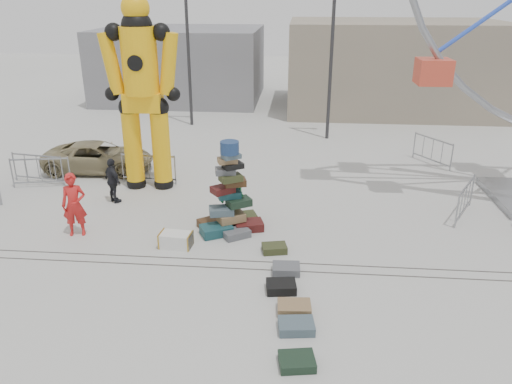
# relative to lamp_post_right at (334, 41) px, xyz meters

# --- Properties ---
(ground) EXTENTS (90.00, 90.00, 0.00)m
(ground) POSITION_rel_lamp_post_right_xyz_m (-3.09, -13.00, -4.48)
(ground) COLOR #9E9E99
(ground) RESTS_ON ground
(track_line_near) EXTENTS (40.00, 0.04, 0.01)m
(track_line_near) POSITION_rel_lamp_post_right_xyz_m (-3.09, -12.40, -4.48)
(track_line_near) COLOR #47443F
(track_line_near) RESTS_ON ground
(track_line_far) EXTENTS (40.00, 0.04, 0.01)m
(track_line_far) POSITION_rel_lamp_post_right_xyz_m (-3.09, -12.00, -4.48)
(track_line_far) COLOR #47443F
(track_line_far) RESTS_ON ground
(building_right) EXTENTS (12.00, 8.00, 5.00)m
(building_right) POSITION_rel_lamp_post_right_xyz_m (3.91, 7.00, -1.98)
(building_right) COLOR gray
(building_right) RESTS_ON ground
(building_left) EXTENTS (10.00, 8.00, 4.40)m
(building_left) POSITION_rel_lamp_post_right_xyz_m (-9.09, 9.00, -2.28)
(building_left) COLOR gray
(building_left) RESTS_ON ground
(lamp_post_right) EXTENTS (1.41, 0.25, 8.00)m
(lamp_post_right) POSITION_rel_lamp_post_right_xyz_m (0.00, 0.00, 0.00)
(lamp_post_right) COLOR #2D2D30
(lamp_post_right) RESTS_ON ground
(lamp_post_left) EXTENTS (1.41, 0.25, 8.00)m
(lamp_post_left) POSITION_rel_lamp_post_right_xyz_m (-7.00, 2.00, 0.00)
(lamp_post_left) COLOR #2D2D30
(lamp_post_left) RESTS_ON ground
(suitcase_tower) EXTENTS (2.08, 1.82, 2.72)m
(suitcase_tower) POSITION_rel_lamp_post_right_xyz_m (-3.39, -10.14, -3.72)
(suitcase_tower) COLOR #19474D
(suitcase_tower) RESTS_ON ground
(crash_test_dummy) EXTENTS (2.67, 1.18, 6.74)m
(crash_test_dummy) POSITION_rel_lamp_post_right_xyz_m (-6.74, -6.98, -0.93)
(crash_test_dummy) COLOR black
(crash_test_dummy) RESTS_ON ground
(steamer_trunk) EXTENTS (0.91, 0.58, 0.41)m
(steamer_trunk) POSITION_rel_lamp_post_right_xyz_m (-4.74, -11.37, -4.28)
(steamer_trunk) COLOR silver
(steamer_trunk) RESTS_ON ground
(row_case_0) EXTENTS (0.74, 0.60, 0.20)m
(row_case_0) POSITION_rel_lamp_post_right_xyz_m (-2.01, -11.42, -4.38)
(row_case_0) COLOR #383E1F
(row_case_0) RESTS_ON ground
(row_case_1) EXTENTS (0.71, 0.55, 0.21)m
(row_case_1) POSITION_rel_lamp_post_right_xyz_m (-1.66, -12.48, -4.38)
(row_case_1) COLOR #5A5D62
(row_case_1) RESTS_ON ground
(row_case_2) EXTENTS (0.76, 0.61, 0.22)m
(row_case_2) POSITION_rel_lamp_post_right_xyz_m (-1.75, -13.31, -4.37)
(row_case_2) COLOR black
(row_case_2) RESTS_ON ground
(row_case_3) EXTENTS (0.77, 0.58, 0.21)m
(row_case_3) POSITION_rel_lamp_post_right_xyz_m (-1.43, -14.12, -4.38)
(row_case_3) COLOR olive
(row_case_3) RESTS_ON ground
(row_case_4) EXTENTS (0.80, 0.62, 0.21)m
(row_case_4) POSITION_rel_lamp_post_right_xyz_m (-1.37, -14.76, -4.38)
(row_case_4) COLOR #485C67
(row_case_4) RESTS_ON ground
(row_case_5) EXTENTS (0.76, 0.65, 0.19)m
(row_case_5) POSITION_rel_lamp_post_right_xyz_m (-1.35, -15.82, -4.39)
(row_case_5) COLOR #192E1F
(row_case_5) RESTS_ON ground
(barricade_dummy_a) EXTENTS (1.99, 0.40, 1.10)m
(barricade_dummy_a) POSITION_rel_lamp_post_right_xyz_m (-10.91, -6.94, -3.93)
(barricade_dummy_a) COLOR gray
(barricade_dummy_a) RESTS_ON ground
(barricade_dummy_b) EXTENTS (1.98, 0.47, 1.10)m
(barricade_dummy_b) POSITION_rel_lamp_post_right_xyz_m (-10.61, -7.32, -3.93)
(barricade_dummy_b) COLOR gray
(barricade_dummy_b) RESTS_ON ground
(barricade_dummy_c) EXTENTS (2.00, 0.23, 1.10)m
(barricade_dummy_c) POSITION_rel_lamp_post_right_xyz_m (-6.87, -6.59, -3.93)
(barricade_dummy_c) COLOR gray
(barricade_dummy_c) RESTS_ON ground
(barricade_wheel_front) EXTENTS (1.05, 1.80, 1.10)m
(barricade_wheel_front) POSITION_rel_lamp_post_right_xyz_m (3.76, -8.62, -3.93)
(barricade_wheel_front) COLOR gray
(barricade_wheel_front) RESTS_ON ground
(barricade_wheel_back) EXTENTS (1.17, 1.74, 1.10)m
(barricade_wheel_back) POSITION_rel_lamp_post_right_xyz_m (3.97, -3.47, -3.93)
(barricade_wheel_back) COLOR gray
(barricade_wheel_back) RESTS_ON ground
(pedestrian_red) EXTENTS (0.77, 0.59, 1.87)m
(pedestrian_red) POSITION_rel_lamp_post_right_xyz_m (-7.76, -10.88, -3.55)
(pedestrian_red) COLOR red
(pedestrian_red) RESTS_ON ground
(pedestrian_green) EXTENTS (1.10, 1.03, 1.81)m
(pedestrian_green) POSITION_rel_lamp_post_right_xyz_m (-3.39, -9.80, -3.58)
(pedestrian_green) COLOR #1A6830
(pedestrian_green) RESTS_ON ground
(pedestrian_black) EXTENTS (0.92, 0.87, 1.53)m
(pedestrian_black) POSITION_rel_lamp_post_right_xyz_m (-7.52, -8.46, -3.72)
(pedestrian_black) COLOR black
(pedestrian_black) RESTS_ON ground
(parked_suv) EXTENTS (4.22, 2.10, 1.15)m
(parked_suv) POSITION_rel_lamp_post_right_xyz_m (-9.18, -5.50, -3.91)
(parked_suv) COLOR #8E815B
(parked_suv) RESTS_ON ground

